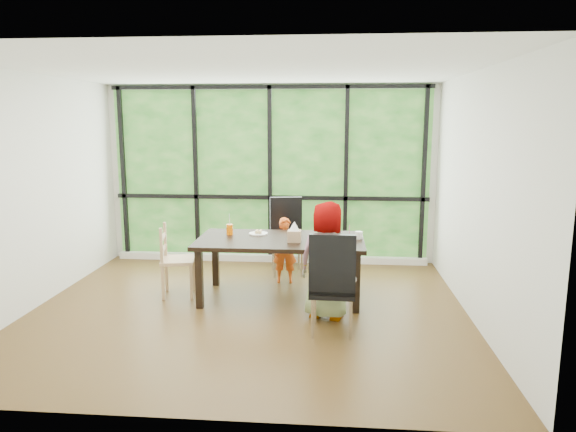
% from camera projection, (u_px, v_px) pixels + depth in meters
% --- Properties ---
extents(ground, '(5.00, 5.00, 0.00)m').
position_uv_depth(ground, '(248.00, 310.00, 6.05)').
color(ground, black).
rests_on(ground, ground).
extents(back_wall, '(5.00, 0.00, 5.00)m').
position_uv_depth(back_wall, '(270.00, 174.00, 8.01)').
color(back_wall, silver).
rests_on(back_wall, ground).
extents(foliage_backdrop, '(4.80, 0.02, 2.65)m').
position_uv_depth(foliage_backdrop, '(270.00, 174.00, 7.99)').
color(foliage_backdrop, '#1A4C18').
rests_on(foliage_backdrop, back_wall).
extents(window_mullions, '(4.80, 0.06, 2.65)m').
position_uv_depth(window_mullions, '(270.00, 175.00, 7.95)').
color(window_mullions, black).
rests_on(window_mullions, back_wall).
extents(window_sill, '(4.80, 0.12, 0.10)m').
position_uv_depth(window_sill, '(270.00, 258.00, 8.15)').
color(window_sill, silver).
rests_on(window_sill, ground).
extents(dining_table, '(2.08, 1.20, 0.75)m').
position_uv_depth(dining_table, '(281.00, 268.00, 6.42)').
color(dining_table, black).
rests_on(dining_table, ground).
extents(chair_window_leather, '(0.53, 0.53, 1.08)m').
position_uv_depth(chair_window_leather, '(287.00, 237.00, 7.41)').
color(chair_window_leather, black).
rests_on(chair_window_leather, ground).
extents(chair_interior_leather, '(0.48, 0.48, 1.08)m').
position_uv_depth(chair_interior_leather, '(333.00, 282.00, 5.35)').
color(chair_interior_leather, black).
rests_on(chair_interior_leather, ground).
extents(chair_end_beech, '(0.47, 0.49, 0.90)m').
position_uv_depth(chair_end_beech, '(178.00, 260.00, 6.51)').
color(chair_end_beech, tan).
rests_on(chair_end_beech, ground).
extents(child_toddler, '(0.34, 0.23, 0.89)m').
position_uv_depth(child_toddler, '(285.00, 250.00, 7.03)').
color(child_toddler, '#D75115').
rests_on(child_toddler, ground).
extents(child_older, '(0.73, 0.58, 1.31)m').
position_uv_depth(child_older, '(329.00, 260.00, 5.74)').
color(child_older, gray).
rests_on(child_older, ground).
extents(placemat, '(0.40, 0.30, 0.01)m').
position_uv_depth(placemat, '(329.00, 244.00, 6.05)').
color(placemat, tan).
rests_on(placemat, dining_table).
extents(plate_far, '(0.24, 0.24, 0.01)m').
position_uv_depth(plate_far, '(258.00, 234.00, 6.60)').
color(plate_far, white).
rests_on(plate_far, dining_table).
extents(plate_near, '(0.27, 0.27, 0.02)m').
position_uv_depth(plate_near, '(328.00, 243.00, 6.09)').
color(plate_near, white).
rests_on(plate_near, dining_table).
extents(orange_cup, '(0.08, 0.08, 0.13)m').
position_uv_depth(orange_cup, '(230.00, 229.00, 6.57)').
color(orange_cup, '#FF6D00').
rests_on(orange_cup, dining_table).
extents(green_cup, '(0.07, 0.07, 0.11)m').
position_uv_depth(green_cup, '(349.00, 242.00, 5.96)').
color(green_cup, '#68D93B').
rests_on(green_cup, dining_table).
extents(white_mug, '(0.09, 0.09, 0.09)m').
position_uv_depth(white_mug, '(359.00, 235.00, 6.34)').
color(white_mug, white).
rests_on(white_mug, dining_table).
extents(tissue_box, '(0.16, 0.16, 0.13)m').
position_uv_depth(tissue_box, '(294.00, 236.00, 6.19)').
color(tissue_box, tan).
rests_on(tissue_box, dining_table).
extents(crepe_rolls_far, '(0.10, 0.12, 0.04)m').
position_uv_depth(crepe_rolls_far, '(258.00, 232.00, 6.60)').
color(crepe_rolls_far, tan).
rests_on(crepe_rolls_far, plate_far).
extents(crepe_rolls_near, '(0.15, 0.12, 0.04)m').
position_uv_depth(crepe_rolls_near, '(328.00, 241.00, 6.08)').
color(crepe_rolls_near, tan).
rests_on(crepe_rolls_near, plate_near).
extents(straw_white, '(0.01, 0.04, 0.20)m').
position_uv_depth(straw_white, '(229.00, 221.00, 6.55)').
color(straw_white, white).
rests_on(straw_white, orange_cup).
extents(straw_pink, '(0.01, 0.04, 0.20)m').
position_uv_depth(straw_pink, '(349.00, 234.00, 5.94)').
color(straw_pink, pink).
rests_on(straw_pink, green_cup).
extents(tissue, '(0.12, 0.12, 0.11)m').
position_uv_depth(tissue, '(294.00, 226.00, 6.17)').
color(tissue, white).
rests_on(tissue, tissue_box).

